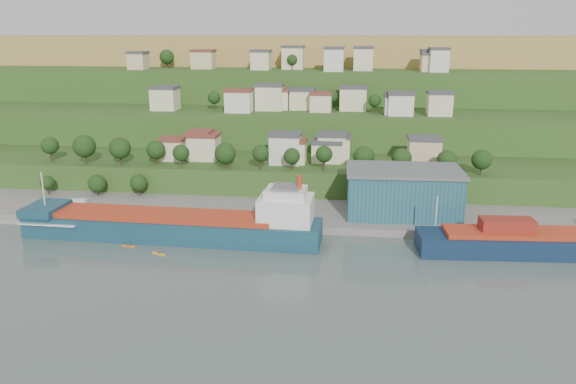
# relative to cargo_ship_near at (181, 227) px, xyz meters

# --- Properties ---
(ground) EXTENTS (500.00, 500.00, 0.00)m
(ground) POSITION_rel_cargo_ship_near_xyz_m (12.34, -8.26, -3.10)
(ground) COLOR #43524D
(ground) RESTS_ON ground
(quay) EXTENTS (220.00, 26.00, 4.00)m
(quay) POSITION_rel_cargo_ship_near_xyz_m (32.34, 19.74, -3.10)
(quay) COLOR slate
(quay) RESTS_ON ground
(pebble_beach) EXTENTS (40.00, 18.00, 2.40)m
(pebble_beach) POSITION_rel_cargo_ship_near_xyz_m (-42.66, 13.74, -3.10)
(pebble_beach) COLOR slate
(pebble_beach) RESTS_ON ground
(hillside) EXTENTS (360.00, 210.31, 96.00)m
(hillside) POSITION_rel_cargo_ship_near_xyz_m (12.38, 160.40, -3.01)
(hillside) COLOR #284719
(hillside) RESTS_ON ground
(cargo_ship_near) EXTENTS (75.92, 14.02, 19.44)m
(cargo_ship_near) POSITION_rel_cargo_ship_near_xyz_m (0.00, 0.00, 0.00)
(cargo_ship_near) COLOR #132E49
(cargo_ship_near) RESTS_ON ground
(cargo_ship_far) EXTENTS (61.96, 14.09, 16.69)m
(cargo_ship_far) POSITION_rel_cargo_ship_near_xyz_m (91.58, -0.06, -0.47)
(cargo_ship_far) COLOR #0D203D
(cargo_ship_far) RESTS_ON ground
(warehouse) EXTENTS (31.50, 19.82, 12.80)m
(warehouse) POSITION_rel_cargo_ship_near_xyz_m (56.40, 20.60, 5.33)
(warehouse) COLOR #1E495B
(warehouse) RESTS_ON quay
(caravan) EXTENTS (7.01, 3.64, 3.13)m
(caravan) POSITION_rel_cargo_ship_near_xyz_m (-36.15, 15.07, -0.34)
(caravan) COLOR silver
(caravan) RESTS_ON pebble_beach
(dinghy) EXTENTS (4.67, 2.70, 0.88)m
(dinghy) POSITION_rel_cargo_ship_near_xyz_m (-31.75, 9.99, -1.46)
(dinghy) COLOR silver
(dinghy) RESTS_ON pebble_beach
(kayak_orange) EXTENTS (3.60, 0.86, 0.89)m
(kayak_orange) POSITION_rel_cargo_ship_near_xyz_m (-11.24, -7.08, -2.84)
(kayak_orange) COLOR orange
(kayak_orange) RESTS_ON ground
(kayak_yellow) EXTENTS (3.58, 2.03, 0.91)m
(kayak_yellow) POSITION_rel_cargo_ship_near_xyz_m (-2.24, -11.04, -2.84)
(kayak_yellow) COLOR gold
(kayak_yellow) RESTS_ON ground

